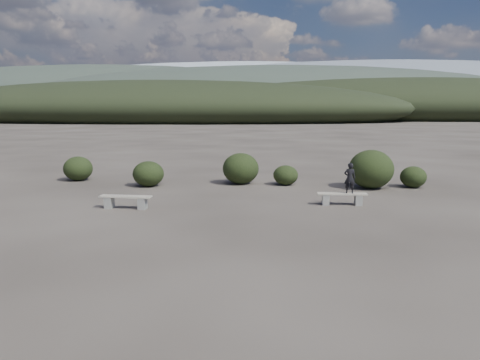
{
  "coord_description": "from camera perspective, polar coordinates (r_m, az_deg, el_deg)",
  "views": [
    {
      "loc": [
        0.6,
        -9.92,
        3.23
      ],
      "look_at": [
        -0.35,
        3.5,
        1.1
      ],
      "focal_mm": 35.0,
      "sensor_mm": 36.0,
      "label": 1
    }
  ],
  "objects": [
    {
      "name": "ground",
      "position": [
        10.45,
        0.57,
        -9.01
      ],
      "size": [
        1200.0,
        1200.0,
        0.0
      ],
      "primitive_type": "plane",
      "color": "#302A25",
      "rests_on": "ground"
    },
    {
      "name": "bench_left",
      "position": [
        15.31,
        -13.76,
        -2.48
      ],
      "size": [
        1.68,
        0.44,
        0.41
      ],
      "rotation": [
        0.0,
        0.0,
        -0.06
      ],
      "color": "slate",
      "rests_on": "ground"
    },
    {
      "name": "bench_right",
      "position": [
        15.76,
        12.33,
        -2.14
      ],
      "size": [
        1.61,
        0.34,
        0.4
      ],
      "rotation": [
        0.0,
        0.0,
        0.01
      ],
      "color": "slate",
      "rests_on": "ground"
    },
    {
      "name": "seated_person",
      "position": [
        15.68,
        13.24,
        0.23
      ],
      "size": [
        0.39,
        0.27,
        1.01
      ],
      "primitive_type": "imported",
      "rotation": [
        0.0,
        0.0,
        3.05
      ],
      "color": "black",
      "rests_on": "bench_right"
    },
    {
      "name": "shrub_a",
      "position": [
        19.32,
        -11.11,
        0.75
      ],
      "size": [
        1.26,
        1.26,
        1.03
      ],
      "primitive_type": "ellipsoid",
      "color": "black",
      "rests_on": "ground"
    },
    {
      "name": "shrub_b",
      "position": [
        19.55,
        0.09,
        1.41
      ],
      "size": [
        1.52,
        1.52,
        1.3
      ],
      "primitive_type": "ellipsoid",
      "color": "black",
      "rests_on": "ground"
    },
    {
      "name": "shrub_c",
      "position": [
        19.38,
        5.58,
        0.59
      ],
      "size": [
        1.02,
        1.02,
        0.82
      ],
      "primitive_type": "ellipsoid",
      "color": "black",
      "rests_on": "ground"
    },
    {
      "name": "shrub_d",
      "position": [
        19.17,
        15.69,
        1.28
      ],
      "size": [
        1.75,
        1.75,
        1.53
      ],
      "primitive_type": "ellipsoid",
      "color": "black",
      "rests_on": "ground"
    },
    {
      "name": "shrub_e",
      "position": [
        19.94,
        20.37,
        0.35
      ],
      "size": [
        1.03,
        1.03,
        0.86
      ],
      "primitive_type": "ellipsoid",
      "color": "black",
      "rests_on": "ground"
    },
    {
      "name": "shrub_f",
      "position": [
        21.66,
        -19.14,
        1.33
      ],
      "size": [
        1.25,
        1.25,
        1.06
      ],
      "primitive_type": "ellipsoid",
      "color": "black",
      "rests_on": "ground"
    },
    {
      "name": "mountain_ridges",
      "position": [
        349.15,
        2.78,
        10.23
      ],
      "size": [
        500.0,
        400.0,
        56.0
      ],
      "color": "black",
      "rests_on": "ground"
    }
  ]
}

